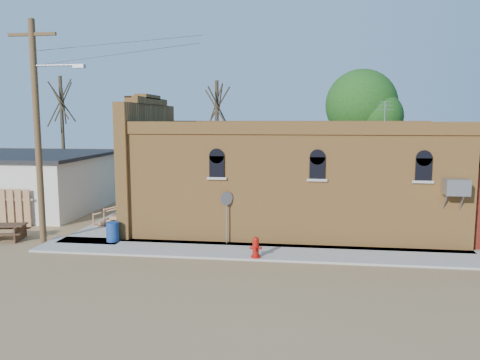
# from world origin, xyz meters

# --- Properties ---
(ground) EXTENTS (120.00, 120.00, 0.00)m
(ground) POSITION_xyz_m (0.00, 0.00, 0.00)
(ground) COLOR brown
(ground) RESTS_ON ground
(sidewalk_south) EXTENTS (19.00, 2.20, 0.08)m
(sidewalk_south) POSITION_xyz_m (1.50, 0.90, 0.04)
(sidewalk_south) COLOR #9E9991
(sidewalk_south) RESTS_ON ground
(sidewalk_west) EXTENTS (2.60, 10.00, 0.08)m
(sidewalk_west) POSITION_xyz_m (-6.30, 6.00, 0.04)
(sidewalk_west) COLOR #9E9991
(sidewalk_west) RESTS_ON ground
(brick_bar) EXTENTS (16.40, 7.97, 6.30)m
(brick_bar) POSITION_xyz_m (1.64, 5.49, 2.34)
(brick_bar) COLOR #C07E3A
(brick_bar) RESTS_ON ground
(utility_pole) EXTENTS (3.12, 0.26, 9.00)m
(utility_pole) POSITION_xyz_m (-8.14, 1.20, 4.77)
(utility_pole) COLOR #543521
(utility_pole) RESTS_ON ground
(tree_bare_near) EXTENTS (2.80, 2.80, 7.65)m
(tree_bare_near) POSITION_xyz_m (-3.00, 13.00, 5.96)
(tree_bare_near) COLOR #473C29
(tree_bare_near) RESTS_ON ground
(tree_bare_far) EXTENTS (2.80, 2.80, 8.16)m
(tree_bare_far) POSITION_xyz_m (-14.00, 14.00, 6.36)
(tree_bare_far) COLOR #473C29
(tree_bare_far) RESTS_ON ground
(tree_leafy) EXTENTS (4.40, 4.40, 8.15)m
(tree_leafy) POSITION_xyz_m (6.00, 13.50, 5.93)
(tree_leafy) COLOR #473C29
(tree_leafy) RESTS_ON ground
(fire_hydrant) EXTENTS (0.45, 0.44, 0.78)m
(fire_hydrant) POSITION_xyz_m (0.78, -0.00, 0.46)
(fire_hydrant) COLOR #9E0F09
(fire_hydrant) RESTS_ON sidewalk_south
(stop_sign) EXTENTS (0.48, 0.41, 2.14)m
(stop_sign) POSITION_xyz_m (-0.58, 1.80, 1.73)
(stop_sign) COLOR gray
(stop_sign) RESTS_ON sidewalk_south
(trash_barrel) EXTENTS (0.64, 0.64, 0.80)m
(trash_barrel) POSITION_xyz_m (-5.30, 1.50, 0.48)
(trash_barrel) COLOR navy
(trash_barrel) RESTS_ON sidewalk_west
(picnic_table) EXTENTS (1.83, 1.51, 0.68)m
(picnic_table) POSITION_xyz_m (-10.00, 1.39, 0.44)
(picnic_table) COLOR #482E1C
(picnic_table) RESTS_ON ground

